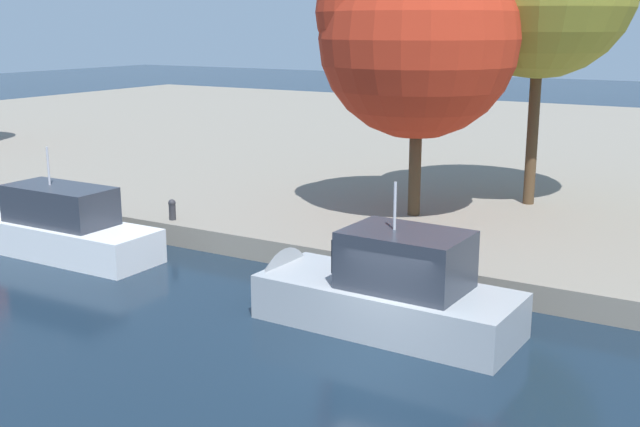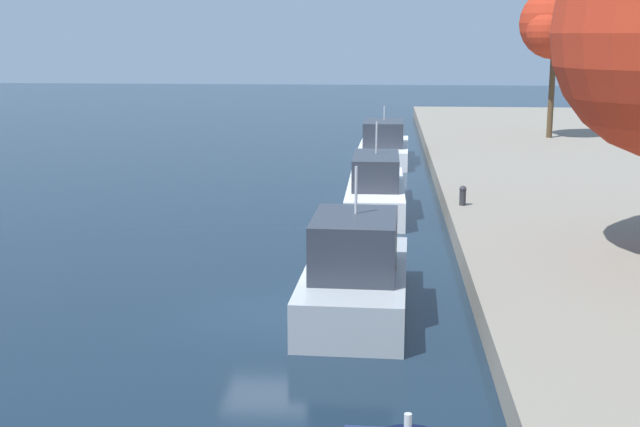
{
  "view_description": "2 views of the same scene",
  "coord_description": "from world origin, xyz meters",
  "px_view_note": "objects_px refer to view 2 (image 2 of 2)",
  "views": [
    {
      "loc": [
        8.45,
        -16.28,
        8.23
      ],
      "look_at": [
        -4.26,
        5.02,
        2.28
      ],
      "focal_mm": 44.3,
      "sensor_mm": 36.0,
      "label": 1
    },
    {
      "loc": [
        22.31,
        3.25,
        7.68
      ],
      "look_at": [
        -1.1,
        1.37,
        2.67
      ],
      "focal_mm": 47.19,
      "sensor_mm": 36.0,
      "label": 2
    }
  ],
  "objects_px": {
    "motor_yacht_0": "(384,149)",
    "motor_yacht_2": "(357,277)",
    "motor_yacht_1": "(376,193)",
    "mooring_bollard_1": "(463,195)",
    "tree_2": "(555,23)"
  },
  "relations": [
    {
      "from": "motor_yacht_0",
      "to": "mooring_bollard_1",
      "type": "xyz_separation_m",
      "value": [
        18.21,
        3.3,
        0.59
      ]
    },
    {
      "from": "motor_yacht_1",
      "to": "motor_yacht_2",
      "type": "height_order",
      "value": "motor_yacht_2"
    },
    {
      "from": "motor_yacht_0",
      "to": "motor_yacht_1",
      "type": "height_order",
      "value": "motor_yacht_1"
    },
    {
      "from": "motor_yacht_0",
      "to": "motor_yacht_2",
      "type": "relative_size",
      "value": 1.16
    },
    {
      "from": "motor_yacht_1",
      "to": "mooring_bollard_1",
      "type": "distance_m",
      "value": 4.9
    },
    {
      "from": "mooring_bollard_1",
      "to": "motor_yacht_1",
      "type": "bearing_deg",
      "value": -132.53
    },
    {
      "from": "motor_yacht_2",
      "to": "tree_2",
      "type": "bearing_deg",
      "value": -17.19
    },
    {
      "from": "motor_yacht_0",
      "to": "motor_yacht_1",
      "type": "xyz_separation_m",
      "value": [
        14.92,
        -0.29,
        0.02
      ]
    },
    {
      "from": "motor_yacht_0",
      "to": "motor_yacht_2",
      "type": "bearing_deg",
      "value": -179.86
    },
    {
      "from": "motor_yacht_1",
      "to": "motor_yacht_2",
      "type": "relative_size",
      "value": 1.22
    },
    {
      "from": "motor_yacht_2",
      "to": "tree_2",
      "type": "height_order",
      "value": "tree_2"
    },
    {
      "from": "motor_yacht_2",
      "to": "mooring_bollard_1",
      "type": "distance_m",
      "value": 11.38
    },
    {
      "from": "motor_yacht_0",
      "to": "motor_yacht_2",
      "type": "distance_m",
      "value": 28.89
    },
    {
      "from": "motor_yacht_2",
      "to": "mooring_bollard_1",
      "type": "bearing_deg",
      "value": -18.61
    },
    {
      "from": "motor_yacht_0",
      "to": "tree_2",
      "type": "height_order",
      "value": "tree_2"
    }
  ]
}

